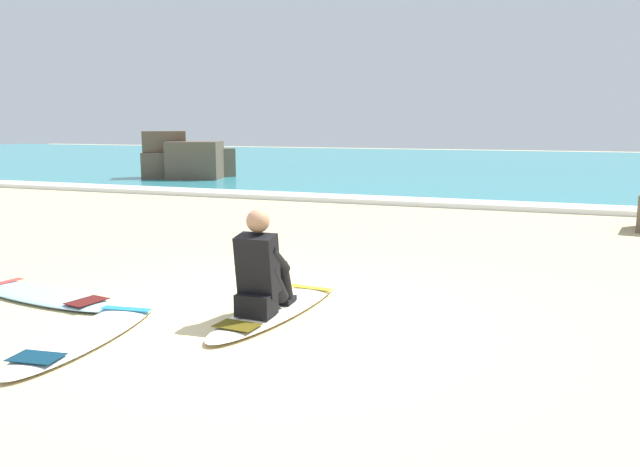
{
  "coord_description": "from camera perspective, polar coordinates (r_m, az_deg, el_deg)",
  "views": [
    {
      "loc": [
        2.51,
        -4.96,
        1.76
      ],
      "look_at": [
        0.04,
        1.56,
        0.55
      ],
      "focal_mm": 35.58,
      "sensor_mm": 36.0,
      "label": 1
    }
  ],
  "objects": [
    {
      "name": "sea",
      "position": [
        27.66,
        15.56,
        5.94
      ],
      "size": [
        80.0,
        28.0,
        0.1
      ],
      "primitive_type": "cube",
      "color": "teal",
      "rests_on": "ground"
    },
    {
      "name": "surfer_seated",
      "position": [
        5.74,
        -5.3,
        -3.53
      ],
      "size": [
        0.38,
        0.71,
        0.95
      ],
      "color": "black",
      "rests_on": "surfboard_main"
    },
    {
      "name": "surfboard_spare_near",
      "position": [
        7.12,
        -23.94,
        -5.03
      ],
      "size": [
        2.35,
        0.92,
        0.08
      ],
      "color": "#9ED1E5",
      "rests_on": "ground"
    },
    {
      "name": "rock_outcrop_distant",
      "position": [
        20.35,
        -11.82,
        6.3
      ],
      "size": [
        2.81,
        2.89,
        1.54
      ],
      "color": "brown",
      "rests_on": "ground"
    },
    {
      "name": "breaking_foam",
      "position": [
        14.12,
        10.34,
        2.75
      ],
      "size": [
        80.0,
        0.9,
        0.11
      ],
      "primitive_type": "cube",
      "color": "white",
      "rests_on": "ground"
    },
    {
      "name": "ground_plane",
      "position": [
        5.83,
        -5.88,
        -7.77
      ],
      "size": [
        80.0,
        80.0,
        0.0
      ],
      "primitive_type": "plane",
      "color": "#CCB584"
    },
    {
      "name": "surfboard_main",
      "position": [
        6.09,
        -3.65,
        -6.61
      ],
      "size": [
        0.71,
        2.37,
        0.08
      ],
      "color": "#EFE5C6",
      "rests_on": "ground"
    },
    {
      "name": "surfboard_spare_far",
      "position": [
        5.69,
        -20.01,
        -8.4
      ],
      "size": [
        0.79,
        2.16,
        0.08
      ],
      "color": "white",
      "rests_on": "ground"
    }
  ]
}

